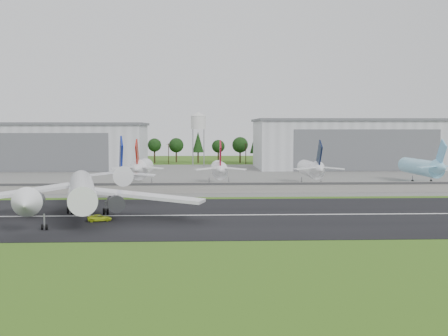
{
  "coord_description": "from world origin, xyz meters",
  "views": [
    {
      "loc": [
        -3.85,
        -119.43,
        20.16
      ],
      "look_at": [
        2.83,
        40.0,
        9.0
      ],
      "focal_mm": 45.0,
      "sensor_mm": 36.0,
      "label": 1
    }
  ],
  "objects_px": {
    "parked_jet_navy": "(312,169)",
    "parked_jet_skyblue": "(424,167)",
    "parked_jet_red_a": "(141,168)",
    "ground_vehicle": "(100,218)",
    "main_airliner": "(81,196)",
    "parked_jet_red_b": "(219,169)"
  },
  "relations": [
    {
      "from": "main_airliner",
      "to": "parked_jet_skyblue",
      "type": "distance_m",
      "value": 130.53
    },
    {
      "from": "ground_vehicle",
      "to": "parked_jet_navy",
      "type": "xyz_separation_m",
      "value": [
        61.41,
        74.08,
        5.22
      ]
    },
    {
      "from": "parked_jet_red_a",
      "to": "parked_jet_skyblue",
      "type": "xyz_separation_m",
      "value": [
        102.23,
        4.99,
        -0.16
      ]
    },
    {
      "from": "parked_jet_navy",
      "to": "parked_jet_red_b",
      "type": "bearing_deg",
      "value": -179.98
    },
    {
      "from": "main_airliner",
      "to": "parked_jet_red_b",
      "type": "bearing_deg",
      "value": -129.05
    },
    {
      "from": "parked_jet_navy",
      "to": "parked_jet_red_a",
      "type": "bearing_deg",
      "value": 179.95
    },
    {
      "from": "parked_jet_navy",
      "to": "parked_jet_skyblue",
      "type": "bearing_deg",
      "value": 6.83
    },
    {
      "from": "ground_vehicle",
      "to": "parked_jet_red_a",
      "type": "height_order",
      "value": "parked_jet_red_a"
    },
    {
      "from": "main_airliner",
      "to": "ground_vehicle",
      "type": "height_order",
      "value": "main_airliner"
    },
    {
      "from": "main_airliner",
      "to": "parked_jet_navy",
      "type": "xyz_separation_m",
      "value": [
        66.82,
        66.97,
        1.15
      ]
    },
    {
      "from": "parked_jet_red_a",
      "to": "parked_jet_navy",
      "type": "xyz_separation_m",
      "value": [
        60.19,
        -0.05,
        -0.33
      ]
    },
    {
      "from": "parked_jet_red_a",
      "to": "parked_jet_red_b",
      "type": "xyz_separation_m",
      "value": [
        27.27,
        -0.06,
        -0.38
      ]
    },
    {
      "from": "main_airliner",
      "to": "parked_jet_red_b",
      "type": "relative_size",
      "value": 1.88
    },
    {
      "from": "ground_vehicle",
      "to": "parked_jet_skyblue",
      "type": "xyz_separation_m",
      "value": [
        103.46,
        79.12,
        5.38
      ]
    },
    {
      "from": "ground_vehicle",
      "to": "parked_jet_red_a",
      "type": "distance_m",
      "value": 74.35
    },
    {
      "from": "parked_jet_red_a",
      "to": "parked_jet_red_b",
      "type": "distance_m",
      "value": 27.27
    },
    {
      "from": "main_airliner",
      "to": "parked_jet_red_a",
      "type": "height_order",
      "value": "main_airliner"
    },
    {
      "from": "main_airliner",
      "to": "ground_vehicle",
      "type": "relative_size",
      "value": 11.27
    },
    {
      "from": "main_airliner",
      "to": "parked_jet_red_a",
      "type": "distance_m",
      "value": 67.36
    },
    {
      "from": "ground_vehicle",
      "to": "parked_jet_skyblue",
      "type": "relative_size",
      "value": 0.14
    },
    {
      "from": "main_airliner",
      "to": "parked_jet_skyblue",
      "type": "bearing_deg",
      "value": -158.72
    },
    {
      "from": "ground_vehicle",
      "to": "parked_jet_red_b",
      "type": "xyz_separation_m",
      "value": [
        28.49,
        74.07,
        5.16
      ]
    }
  ]
}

